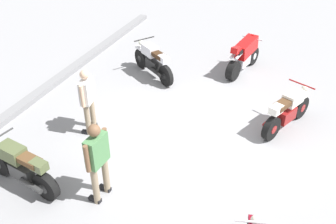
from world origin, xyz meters
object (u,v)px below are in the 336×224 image
at_px(motorcycle_silver_cruiser, 153,61).
at_px(motorcycle_cream_vintage, 287,111).
at_px(person_in_green_shirt, 98,157).
at_px(motorcycle_red_sportbike, 244,54).
at_px(person_in_white_shirt, 87,97).
at_px(motorcycle_olive_vintage, 21,167).

bearing_deg(motorcycle_silver_cruiser, motorcycle_cream_vintage, -162.64).
bearing_deg(motorcycle_silver_cruiser, person_in_green_shirt, 137.00).
bearing_deg(motorcycle_red_sportbike, person_in_white_shirt, 163.02).
bearing_deg(motorcycle_olive_vintage, motorcycle_cream_vintage, -128.89).
height_order(motorcycle_olive_vintage, person_in_white_shirt, person_in_white_shirt).
bearing_deg(person_in_green_shirt, motorcycle_olive_vintage, 15.77).
distance_m(motorcycle_red_sportbike, motorcycle_silver_cruiser, 2.87).
relative_size(motorcycle_red_sportbike, motorcycle_olive_vintage, 0.99).
xyz_separation_m(motorcycle_red_sportbike, person_in_white_shirt, (-4.58, 2.78, 0.35)).
relative_size(motorcycle_red_sportbike, person_in_green_shirt, 1.11).
distance_m(motorcycle_cream_vintage, motorcycle_olive_vintage, 6.22).
xyz_separation_m(motorcycle_silver_cruiser, person_in_white_shirt, (-3.20, 0.26, 0.43)).
distance_m(motorcycle_cream_vintage, person_in_white_shirt, 4.86).
bearing_deg(person_in_white_shirt, person_in_green_shirt, 115.69).
xyz_separation_m(motorcycle_olive_vintage, motorcycle_silver_cruiser, (5.38, -0.50, 0.03)).
bearing_deg(motorcycle_cream_vintage, motorcycle_silver_cruiser, 96.70).
bearing_deg(person_in_green_shirt, motorcycle_cream_vintage, -124.40).
relative_size(motorcycle_cream_vintage, motorcycle_red_sportbike, 0.95).
xyz_separation_m(motorcycle_olive_vintage, person_in_white_shirt, (2.19, -0.23, 0.46)).
height_order(motorcycle_cream_vintage, person_in_green_shirt, person_in_green_shirt).
distance_m(motorcycle_olive_vintage, motorcycle_silver_cruiser, 5.41).
height_order(motorcycle_olive_vintage, motorcycle_silver_cruiser, motorcycle_silver_cruiser).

